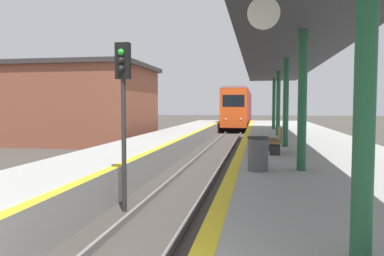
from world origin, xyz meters
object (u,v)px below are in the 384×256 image
object	(u,v)px
train	(239,108)
signal_near	(123,94)
bench	(276,140)
trash_bin	(258,154)

from	to	relation	value
train	signal_near	xyz separation A→B (m)	(-1.06, -38.26, 0.65)
signal_near	bench	xyz separation A→B (m)	(3.99, 4.67, -1.51)
train	signal_near	distance (m)	38.28
train	trash_bin	size ratio (longest dim) A/B	26.01
train	trash_bin	distance (m)	37.44
bench	train	bearing A→B (deg)	94.99
trash_bin	bench	distance (m)	3.83
trash_bin	train	bearing A→B (deg)	93.51
trash_bin	bench	size ratio (longest dim) A/B	0.56
train	signal_near	bearing A→B (deg)	-91.59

